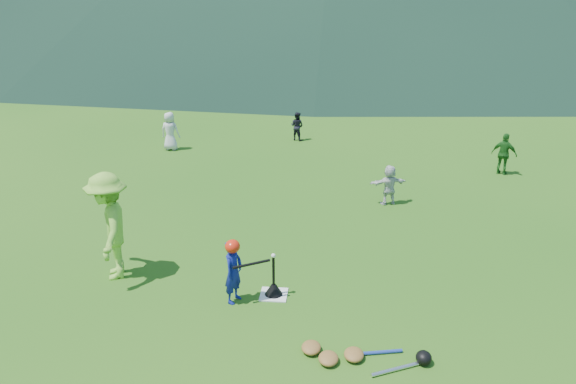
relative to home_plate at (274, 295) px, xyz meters
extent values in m
plane|color=#205513|center=(0.00, 0.00, -0.01)|extent=(120.00, 120.00, 0.00)
cube|color=silver|center=(0.00, 0.00, 0.00)|extent=(0.45, 0.45, 0.02)
sphere|color=white|center=(0.00, 0.00, 0.73)|extent=(0.08, 0.08, 0.08)
imported|color=navy|center=(-0.62, -0.23, 0.53)|extent=(0.38, 0.46, 1.07)
imported|color=#7EBF38|center=(-2.89, 0.40, 0.95)|extent=(1.07, 1.40, 1.92)
imported|color=silver|center=(-4.17, 8.19, 0.58)|extent=(0.62, 0.45, 1.18)
imported|color=black|center=(-0.39, 9.68, 0.45)|extent=(0.56, 0.51, 0.93)
imported|color=#1C591A|center=(5.41, 6.78, 0.56)|extent=(0.71, 0.56, 1.13)
imported|color=silver|center=(2.19, 4.31, 0.46)|extent=(0.92, 0.53, 0.95)
cone|color=black|center=(0.00, 0.00, 0.10)|extent=(0.30, 0.30, 0.18)
cylinder|color=black|center=(0.00, 0.00, 0.44)|extent=(0.04, 0.04, 0.50)
ellipsoid|color=red|center=(-0.62, -0.23, 0.98)|extent=(0.24, 0.26, 0.22)
cylinder|color=black|center=(-0.32, -0.25, 0.69)|extent=(0.57, 0.32, 0.07)
ellipsoid|color=olive|center=(0.96, -1.67, 0.05)|extent=(0.28, 0.34, 0.13)
ellipsoid|color=olive|center=(1.31, -1.55, 0.05)|extent=(0.28, 0.34, 0.13)
ellipsoid|color=olive|center=(0.71, -1.45, 0.05)|extent=(0.28, 0.34, 0.13)
cylinder|color=silver|center=(1.86, -1.77, 0.02)|extent=(0.67, 0.36, 0.06)
cylinder|color=#263FA5|center=(1.66, -1.42, 0.02)|extent=(0.68, 0.20, 0.05)
ellipsoid|color=black|center=(2.26, -1.57, 0.08)|extent=(0.22, 0.24, 0.19)
cube|color=gray|center=(0.00, 28.00, 0.59)|extent=(70.00, 0.03, 1.20)
cube|color=yellow|center=(0.00, 28.00, 1.23)|extent=(70.00, 0.08, 0.08)
cylinder|color=gray|center=(0.00, 28.00, 0.59)|extent=(0.07, 0.07, 1.30)
cylinder|color=#382314|center=(-22.40, 35.00, 2.16)|extent=(0.56, 0.56, 4.34)
cylinder|color=#382314|center=(-17.60, 32.00, 1.58)|extent=(0.56, 0.56, 3.18)
cylinder|color=#382314|center=(-12.80, 33.50, 1.88)|extent=(0.56, 0.56, 3.78)
cylinder|color=#382314|center=(-8.00, 35.00, 2.18)|extent=(0.56, 0.56, 4.38)
cylinder|color=#382314|center=(-3.20, 32.00, 1.60)|extent=(0.56, 0.56, 3.22)
cylinder|color=#382314|center=(1.60, 33.50, 1.90)|extent=(0.56, 0.56, 3.81)
cylinder|color=#382314|center=(6.40, 35.00, 2.19)|extent=(0.56, 0.56, 4.41)
cylinder|color=#382314|center=(11.20, 32.00, 1.62)|extent=(0.56, 0.56, 3.25)
cylinder|color=#382314|center=(16.00, 33.50, 1.91)|extent=(0.56, 0.56, 3.85)
camera|label=1|loc=(1.01, -8.09, 4.94)|focal=35.00mm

